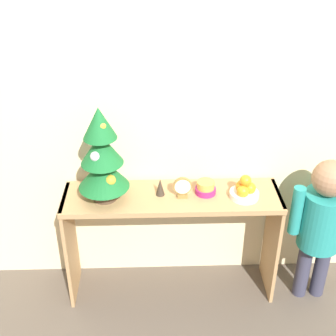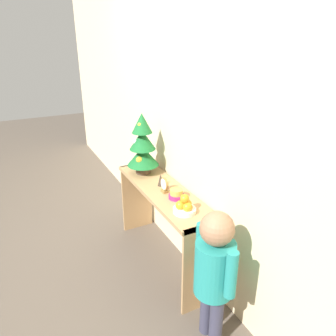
# 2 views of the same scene
# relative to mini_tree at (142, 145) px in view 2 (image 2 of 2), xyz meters

# --- Properties ---
(ground_plane) EXTENTS (12.00, 12.00, 0.00)m
(ground_plane) POSITION_rel_mini_tree_xyz_m (0.37, -0.15, -0.96)
(ground_plane) COLOR brown
(back_wall) EXTENTS (7.00, 0.05, 2.50)m
(back_wall) POSITION_rel_mini_tree_xyz_m (0.37, 0.23, 0.29)
(back_wall) COLOR beige
(back_wall) RESTS_ON ground_plane
(console_table) EXTENTS (1.22, 0.33, 0.70)m
(console_table) POSITION_rel_mini_tree_xyz_m (0.37, 0.02, -0.41)
(console_table) COLOR tan
(console_table) RESTS_ON ground_plane
(mini_tree) EXTENTS (0.28, 0.28, 0.54)m
(mini_tree) POSITION_rel_mini_tree_xyz_m (0.00, 0.00, 0.00)
(mini_tree) COLOR #4C3828
(mini_tree) RESTS_ON console_table
(fruit_bowl) EXTENTS (0.16, 0.16, 0.14)m
(fruit_bowl) POSITION_rel_mini_tree_xyz_m (0.77, -0.01, -0.22)
(fruit_bowl) COLOR silver
(fruit_bowl) RESTS_ON console_table
(singing_bowl) EXTENTS (0.12, 0.12, 0.07)m
(singing_bowl) POSITION_rel_mini_tree_xyz_m (0.56, 0.03, -0.23)
(singing_bowl) COLOR #9E2366
(singing_bowl) RESTS_ON console_table
(desk_clock) EXTENTS (0.10, 0.04, 0.12)m
(desk_clock) POSITION_rel_mini_tree_xyz_m (0.43, 0.00, -0.20)
(desk_clock) COLOR olive
(desk_clock) RESTS_ON console_table
(figurine) EXTENTS (0.05, 0.05, 0.10)m
(figurine) POSITION_rel_mini_tree_xyz_m (0.30, 0.03, -0.21)
(figurine) COLOR #382D23
(figurine) RESTS_ON console_table
(child_figure) EXTENTS (0.38, 0.24, 0.94)m
(child_figure) POSITION_rel_mini_tree_xyz_m (1.22, -0.06, -0.39)
(child_figure) COLOR #38384C
(child_figure) RESTS_ON ground_plane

